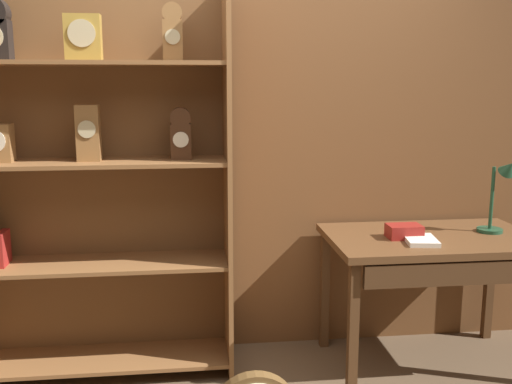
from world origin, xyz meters
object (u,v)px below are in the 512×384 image
Objects in this scene: bookshelf at (87,181)px; open_repair_manual at (421,240)px; desk_lamp at (500,193)px; workbench at (434,253)px; toolbox_small at (404,231)px.

bookshelf reaches higher than open_repair_manual.
desk_lamp is (2.30, -0.14, -0.09)m from bookshelf.
toolbox_small is (-0.18, -0.00, 0.13)m from workbench.
workbench is 0.51m from desk_lamp.
open_repair_manual is at bearing -164.35° from desk_lamp.
desk_lamp is at bearing 4.49° from toolbox_small.
workbench is 6.31× the size of toolbox_small.
bookshelf is at bearing 174.47° from workbench.
workbench is at bearing -173.99° from desk_lamp.
bookshelf reaches higher than desk_lamp.
open_repair_manual is at bearing -139.91° from workbench.
toolbox_small is (-0.57, -0.04, -0.19)m from desk_lamp.
bookshelf is 9.79× the size of open_repair_manual.
desk_lamp is 1.99× the size of open_repair_manual.
desk_lamp reaches higher than workbench.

